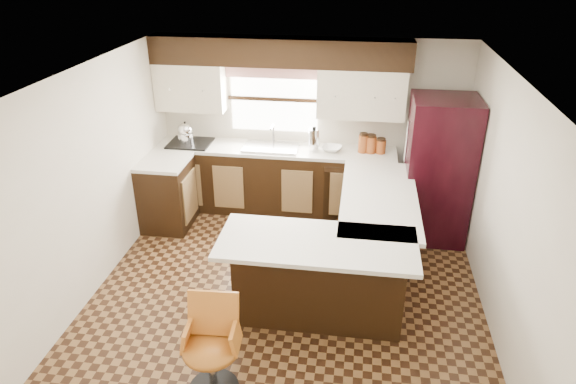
% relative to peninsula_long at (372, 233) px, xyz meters
% --- Properties ---
extents(floor, '(4.40, 4.40, 0.00)m').
position_rel_peninsula_long_xyz_m(floor, '(-0.90, -0.62, -0.45)').
color(floor, '#49301A').
rests_on(floor, ground).
extents(ceiling, '(4.40, 4.40, 0.00)m').
position_rel_peninsula_long_xyz_m(ceiling, '(-0.90, -0.62, 1.95)').
color(ceiling, silver).
rests_on(ceiling, wall_back).
extents(wall_back, '(4.40, 0.00, 4.40)m').
position_rel_peninsula_long_xyz_m(wall_back, '(-0.90, 1.58, 0.75)').
color(wall_back, beige).
rests_on(wall_back, floor).
extents(wall_front, '(4.40, 0.00, 4.40)m').
position_rel_peninsula_long_xyz_m(wall_front, '(-0.90, -2.83, 0.75)').
color(wall_front, beige).
rests_on(wall_front, floor).
extents(wall_left, '(0.00, 4.40, 4.40)m').
position_rel_peninsula_long_xyz_m(wall_left, '(-3.00, -0.62, 0.75)').
color(wall_left, beige).
rests_on(wall_left, floor).
extents(wall_right, '(0.00, 4.40, 4.40)m').
position_rel_peninsula_long_xyz_m(wall_right, '(1.20, -0.62, 0.75)').
color(wall_right, beige).
rests_on(wall_right, floor).
extents(base_cab_back, '(3.30, 0.60, 0.90)m').
position_rel_peninsula_long_xyz_m(base_cab_back, '(-1.35, 1.28, 0.00)').
color(base_cab_back, black).
rests_on(base_cab_back, floor).
extents(base_cab_left, '(0.60, 0.70, 0.90)m').
position_rel_peninsula_long_xyz_m(base_cab_left, '(-2.70, 0.62, 0.00)').
color(base_cab_left, black).
rests_on(base_cab_left, floor).
extents(counter_back, '(3.30, 0.60, 0.04)m').
position_rel_peninsula_long_xyz_m(counter_back, '(-1.35, 1.28, 0.47)').
color(counter_back, silver).
rests_on(counter_back, base_cab_back).
extents(counter_left, '(0.60, 0.70, 0.04)m').
position_rel_peninsula_long_xyz_m(counter_left, '(-2.70, 0.62, 0.47)').
color(counter_left, silver).
rests_on(counter_left, base_cab_left).
extents(soffit, '(3.40, 0.35, 0.36)m').
position_rel_peninsula_long_xyz_m(soffit, '(-1.30, 1.40, 1.77)').
color(soffit, black).
rests_on(soffit, wall_back).
extents(upper_cab_left, '(0.94, 0.35, 0.64)m').
position_rel_peninsula_long_xyz_m(upper_cab_left, '(-2.52, 1.40, 1.27)').
color(upper_cab_left, beige).
rests_on(upper_cab_left, wall_back).
extents(upper_cab_right, '(1.14, 0.35, 0.64)m').
position_rel_peninsula_long_xyz_m(upper_cab_right, '(-0.22, 1.40, 1.27)').
color(upper_cab_right, beige).
rests_on(upper_cab_right, wall_back).
extents(window_pane, '(1.20, 0.02, 0.90)m').
position_rel_peninsula_long_xyz_m(window_pane, '(-1.40, 1.56, 1.10)').
color(window_pane, white).
rests_on(window_pane, wall_back).
extents(valance, '(1.30, 0.06, 0.18)m').
position_rel_peninsula_long_xyz_m(valance, '(-1.40, 1.52, 1.49)').
color(valance, '#D19B93').
rests_on(valance, wall_back).
extents(sink, '(0.75, 0.45, 0.03)m').
position_rel_peninsula_long_xyz_m(sink, '(-1.40, 1.25, 0.51)').
color(sink, '#B2B2B7').
rests_on(sink, counter_back).
extents(dishwasher, '(0.58, 0.03, 0.78)m').
position_rel_peninsula_long_xyz_m(dishwasher, '(-0.35, 0.99, -0.02)').
color(dishwasher, black).
rests_on(dishwasher, floor).
extents(cooktop, '(0.58, 0.50, 0.02)m').
position_rel_peninsula_long_xyz_m(cooktop, '(-2.55, 1.25, 0.51)').
color(cooktop, black).
rests_on(cooktop, counter_back).
extents(peninsula_long, '(0.60, 1.95, 0.90)m').
position_rel_peninsula_long_xyz_m(peninsula_long, '(0.00, 0.00, 0.00)').
color(peninsula_long, black).
rests_on(peninsula_long, floor).
extents(peninsula_return, '(1.65, 0.60, 0.90)m').
position_rel_peninsula_long_xyz_m(peninsula_return, '(-0.53, -0.97, 0.00)').
color(peninsula_return, black).
rests_on(peninsula_return, floor).
extents(counter_pen_long, '(0.84, 1.95, 0.04)m').
position_rel_peninsula_long_xyz_m(counter_pen_long, '(0.05, 0.00, 0.47)').
color(counter_pen_long, silver).
rests_on(counter_pen_long, peninsula_long).
extents(counter_pen_return, '(1.89, 0.84, 0.04)m').
position_rel_peninsula_long_xyz_m(counter_pen_return, '(-0.55, -1.06, 0.47)').
color(counter_pen_return, silver).
rests_on(counter_pen_return, peninsula_return).
extents(refrigerator, '(0.79, 0.76, 1.84)m').
position_rel_peninsula_long_xyz_m(refrigerator, '(0.78, 0.87, 0.47)').
color(refrigerator, black).
rests_on(refrigerator, floor).
extents(bar_chair, '(0.50, 0.50, 0.89)m').
position_rel_peninsula_long_xyz_m(bar_chair, '(-1.32, -2.10, -0.01)').
color(bar_chair, '#B96821').
rests_on(bar_chair, floor).
extents(kettle, '(0.22, 0.22, 0.30)m').
position_rel_peninsula_long_xyz_m(kettle, '(-2.60, 1.26, 0.67)').
color(kettle, silver).
rests_on(kettle, cooktop).
extents(percolator, '(0.15, 0.15, 0.30)m').
position_rel_peninsula_long_xyz_m(percolator, '(-0.82, 1.28, 0.64)').
color(percolator, silver).
rests_on(percolator, counter_back).
extents(mixing_bowl, '(0.32, 0.32, 0.07)m').
position_rel_peninsula_long_xyz_m(mixing_bowl, '(-0.57, 1.28, 0.53)').
color(mixing_bowl, white).
rests_on(mixing_bowl, counter_back).
extents(canister_large, '(0.13, 0.13, 0.24)m').
position_rel_peninsula_long_xyz_m(canister_large, '(-0.16, 1.30, 0.61)').
color(canister_large, brown).
rests_on(canister_large, counter_back).
extents(canister_med, '(0.14, 0.14, 0.22)m').
position_rel_peninsula_long_xyz_m(canister_med, '(-0.05, 1.30, 0.61)').
color(canister_med, brown).
rests_on(canister_med, counter_back).
extents(canister_small, '(0.13, 0.13, 0.18)m').
position_rel_peninsula_long_xyz_m(canister_small, '(0.08, 1.30, 0.58)').
color(canister_small, brown).
rests_on(canister_small, counter_back).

